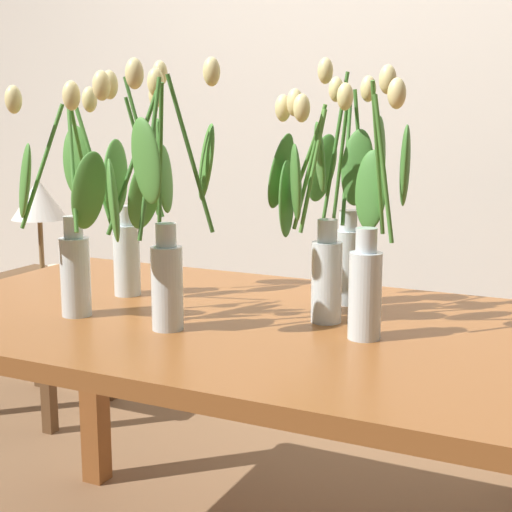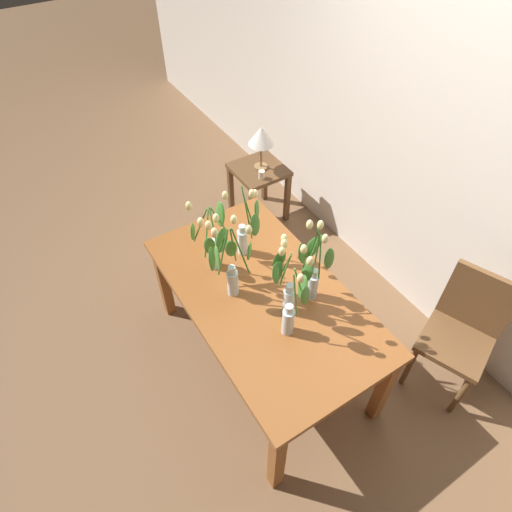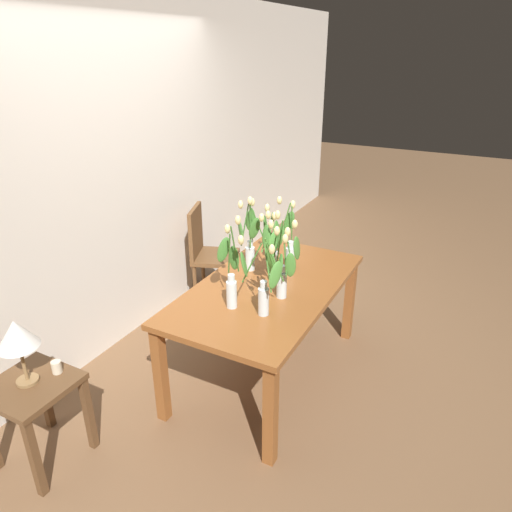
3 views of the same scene
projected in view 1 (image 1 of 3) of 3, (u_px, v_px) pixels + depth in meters
name	position (u px, v px, depth m)	size (l,w,h in m)	color
room_wall_rear	(404.00, 73.00, 2.78)	(9.00, 0.10, 2.70)	silver
dining_table	(242.00, 356.00, 1.72)	(1.60, 0.90, 0.74)	brown
tulip_vase_0	(311.00, 232.00, 1.64)	(0.18, 0.17, 0.51)	silver
tulip_vase_1	(75.00, 218.00, 1.68)	(0.26, 0.28, 0.55)	silver
tulip_vase_2	(160.00, 222.00, 1.57)	(0.23, 0.25, 0.57)	silver
tulip_vase_3	(138.00, 222.00, 1.90)	(0.16, 0.16, 0.58)	silver
tulip_vase_4	(373.00, 249.00, 1.53)	(0.15, 0.16, 0.56)	silver
tulip_vase_5	(346.00, 206.00, 1.78)	(0.21, 0.23, 0.58)	silver
side_table	(40.00, 306.00, 3.05)	(0.44, 0.44, 0.55)	brown
table_lamp	(39.00, 202.00, 2.99)	(0.22, 0.22, 0.40)	olive
pillar_candle	(55.00, 275.00, 2.91)	(0.06, 0.06, 0.07)	beige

